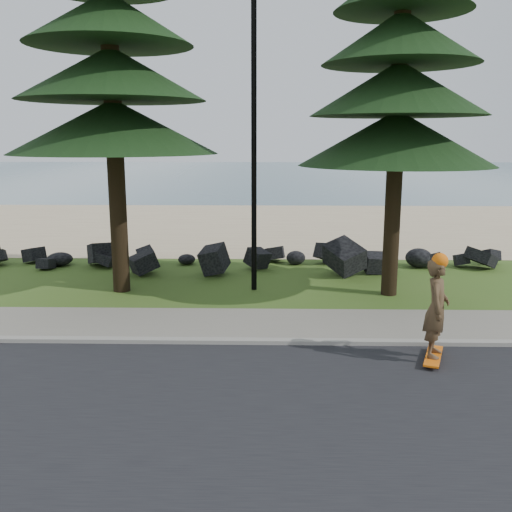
% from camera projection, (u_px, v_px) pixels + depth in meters
% --- Properties ---
extents(ground, '(160.00, 160.00, 0.00)m').
position_uv_depth(ground, '(250.00, 329.00, 12.09)').
color(ground, '#3A5C1C').
rests_on(ground, ground).
extents(road, '(160.00, 7.00, 0.02)m').
position_uv_depth(road, '(240.00, 438.00, 7.69)').
color(road, black).
rests_on(road, ground).
extents(kerb, '(160.00, 0.20, 0.10)m').
position_uv_depth(kerb, '(249.00, 342.00, 11.20)').
color(kerb, gray).
rests_on(kerb, ground).
extents(sidewalk, '(160.00, 2.00, 0.08)m').
position_uv_depth(sidewalk, '(250.00, 324.00, 12.28)').
color(sidewalk, slate).
rests_on(sidewalk, ground).
extents(beach_sand, '(160.00, 15.00, 0.01)m').
position_uv_depth(beach_sand, '(260.00, 225.00, 26.28)').
color(beach_sand, tan).
rests_on(beach_sand, ground).
extents(ocean, '(160.00, 58.00, 0.01)m').
position_uv_depth(ocean, '(265.00, 174.00, 61.99)').
color(ocean, '#375D69').
rests_on(ocean, ground).
extents(seawall_boulders, '(60.00, 2.40, 1.10)m').
position_uv_depth(seawall_boulders, '(256.00, 269.00, 17.57)').
color(seawall_boulders, black).
rests_on(seawall_boulders, ground).
extents(lamp_post, '(0.25, 0.14, 8.14)m').
position_uv_depth(lamp_post, '(254.00, 131.00, 14.37)').
color(lamp_post, black).
rests_on(lamp_post, ground).
extents(skateboarder, '(0.63, 1.10, 1.99)m').
position_uv_depth(skateboarder, '(437.00, 308.00, 10.14)').
color(skateboarder, orange).
rests_on(skateboarder, ground).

